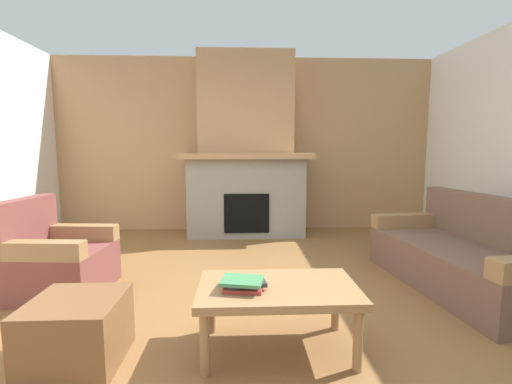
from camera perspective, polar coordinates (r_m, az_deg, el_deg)
ground at (r=2.97m, az=-0.68°, el=-18.65°), size 9.00×9.00×0.00m
wall_back_wood_panel at (r=5.68m, az=-1.70°, el=7.60°), size 6.00×0.12×2.70m
fireplace at (r=5.30m, az=-1.63°, el=5.63°), size 1.90×0.82×2.70m
couch at (r=3.82m, az=30.79°, el=-9.18°), size 1.03×1.88×0.85m
armchair at (r=3.68m, az=-29.74°, el=-9.59°), size 0.81×0.81×0.85m
coffee_table at (r=2.31m, az=3.55°, el=-16.13°), size 1.00×0.60×0.43m
ottoman at (r=2.50m, az=-27.03°, el=-19.49°), size 0.52×0.52×0.40m
book_stack_near_edge at (r=2.22m, az=-1.99°, el=-14.61°), size 0.29×0.25×0.07m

